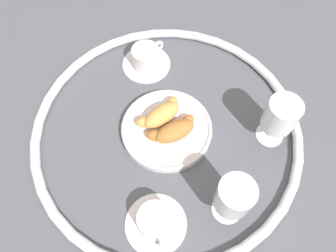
# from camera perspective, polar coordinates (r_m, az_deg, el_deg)

# --- Properties ---
(ground_plane) EXTENTS (2.20, 2.20, 0.00)m
(ground_plane) POSITION_cam_1_polar(r_m,az_deg,el_deg) (0.82, -0.23, -0.94)
(ground_plane) COLOR #4C4F56
(table_chrome_rim) EXTENTS (0.67, 0.67, 0.02)m
(table_chrome_rim) POSITION_cam_1_polar(r_m,az_deg,el_deg) (0.80, -0.24, -0.54)
(table_chrome_rim) COLOR silver
(table_chrome_rim) RESTS_ON ground_plane
(pastry_plate) EXTENTS (0.23, 0.23, 0.02)m
(pastry_plate) POSITION_cam_1_polar(r_m,az_deg,el_deg) (0.80, 0.00, -0.59)
(pastry_plate) COLOR silver
(pastry_plate) RESTS_ON ground_plane
(croissant_large) EXTENTS (0.13, 0.09, 0.04)m
(croissant_large) POSITION_cam_1_polar(r_m,az_deg,el_deg) (0.77, 1.00, -0.87)
(croissant_large) COLOR #AD6B33
(croissant_large) RESTS_ON pastry_plate
(croissant_small) EXTENTS (0.14, 0.07, 0.04)m
(croissant_small) POSITION_cam_1_polar(r_m,az_deg,el_deg) (0.79, -1.22, 2.09)
(croissant_small) COLOR #D6994C
(croissant_small) RESTS_ON pastry_plate
(coffee_cup_near) EXTENTS (0.14, 0.14, 0.06)m
(coffee_cup_near) POSITION_cam_1_polar(r_m,az_deg,el_deg) (0.71, -2.20, -16.68)
(coffee_cup_near) COLOR silver
(coffee_cup_near) RESTS_ON ground_plane
(coffee_cup_far) EXTENTS (0.14, 0.14, 0.06)m
(coffee_cup_far) POSITION_cam_1_polar(r_m,az_deg,el_deg) (0.92, -3.87, 11.86)
(coffee_cup_far) COLOR silver
(coffee_cup_far) RESTS_ON ground_plane
(juice_glass_left) EXTENTS (0.08, 0.08, 0.14)m
(juice_glass_left) POSITION_cam_1_polar(r_m,az_deg,el_deg) (0.67, 11.60, -12.30)
(juice_glass_left) COLOR white
(juice_glass_left) RESTS_ON ground_plane
(juice_glass_right) EXTENTS (0.08, 0.08, 0.14)m
(juice_glass_right) POSITION_cam_1_polar(r_m,az_deg,el_deg) (0.77, 19.27, 1.60)
(juice_glass_right) COLOR white
(juice_glass_right) RESTS_ON ground_plane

